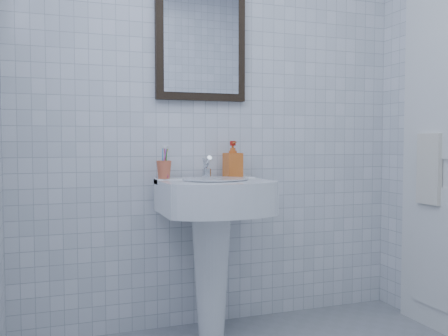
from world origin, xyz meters
name	(u,v)px	position (x,y,z in m)	size (l,w,h in m)	color
wall_back	(217,99)	(0.00, 1.20, 1.25)	(2.20, 0.02, 2.50)	white
washbasin	(213,231)	(-0.10, 0.99, 0.56)	(0.54, 0.40, 0.83)	white
faucet	(207,169)	(-0.10, 1.08, 0.87)	(0.05, 0.10, 0.12)	silver
toothbrush_cup	(164,170)	(-0.33, 1.09, 0.87)	(0.08, 0.08, 0.09)	#D6613F
soap_dispenser	(233,159)	(0.06, 1.11, 0.92)	(0.09, 0.09, 0.19)	#C94813
wall_mirror	(201,43)	(-0.10, 1.18, 1.55)	(0.50, 0.04, 0.62)	black
towel_ring	(433,135)	(1.06, 0.72, 1.05)	(0.18, 0.18, 0.01)	silver
hand_towel	(429,169)	(1.04, 0.72, 0.87)	(0.03, 0.16, 0.38)	silver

